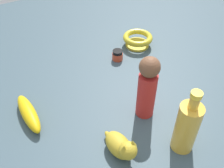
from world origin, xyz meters
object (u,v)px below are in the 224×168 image
(bottle_tall, at_px, (187,127))
(bowl, at_px, (138,39))
(banana, at_px, (29,113))
(person_figure_adult, at_px, (147,87))
(cat_figurine, at_px, (121,146))
(nail_polish_jar, at_px, (118,55))

(bottle_tall, distance_m, bowl, 0.56)
(banana, relative_size, person_figure_adult, 0.81)
(bottle_tall, relative_size, banana, 1.20)
(bowl, height_order, cat_figurine, cat_figurine)
(nail_polish_jar, xyz_separation_m, person_figure_adult, (0.08, 0.31, 0.10))
(banana, height_order, nail_polish_jar, banana)
(bowl, height_order, nail_polish_jar, bowl)
(banana, bearing_deg, bowl, 106.08)
(cat_figurine, xyz_separation_m, person_figure_adult, (-0.16, -0.10, 0.08))
(bottle_tall, xyz_separation_m, cat_figurine, (0.18, -0.07, -0.05))
(nail_polish_jar, distance_m, person_figure_adult, 0.33)
(cat_figurine, bearing_deg, bottle_tall, 158.51)
(nail_polish_jar, bearing_deg, banana, 17.34)
(bottle_tall, relative_size, person_figure_adult, 0.97)
(bottle_tall, bearing_deg, banana, -43.00)
(banana, bearing_deg, cat_figurine, 33.51)
(bowl, height_order, person_figure_adult, person_figure_adult)
(bottle_tall, distance_m, banana, 0.51)
(cat_figurine, bearing_deg, bowl, -129.23)
(bowl, xyz_separation_m, person_figure_adult, (0.21, 0.35, 0.09))
(cat_figurine, bearing_deg, banana, -54.93)
(banana, bearing_deg, nail_polish_jar, 105.78)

